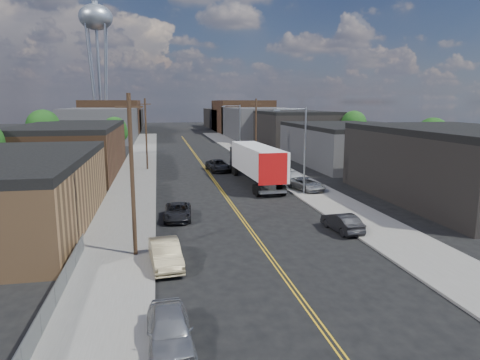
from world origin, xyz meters
name	(u,v)px	position (x,y,z in m)	size (l,w,h in m)	color
ground	(196,156)	(0.00, 60.00, 0.00)	(260.00, 260.00, 0.00)	black
centerline	(205,168)	(0.00, 45.00, 0.01)	(0.32, 120.00, 0.01)	gold
sidewalk_left	(138,170)	(-9.50, 45.00, 0.07)	(5.00, 140.00, 0.15)	slate
sidewalk_right	(269,166)	(9.50, 45.00, 0.07)	(5.00, 140.00, 0.15)	slate
warehouse_tan	(5,192)	(-18.00, 18.00, 2.80)	(12.00, 22.00, 5.60)	brown
warehouse_brown	(72,149)	(-18.00, 44.00, 3.30)	(12.00, 26.00, 6.60)	#4A301D
industrial_right_a	(460,164)	(21.99, 20.00, 3.55)	(14.00, 22.00, 7.10)	black
industrial_right_b	(345,144)	(22.00, 46.00, 3.05)	(14.00, 24.00, 6.10)	#343436
industrial_right_c	(294,129)	(22.00, 72.00, 3.80)	(14.00, 22.00, 7.60)	black
skyline_left_a	(103,125)	(-20.00, 95.00, 4.00)	(16.00, 30.00, 8.00)	#343436
skyline_right_a	(260,123)	(20.00, 95.00, 4.00)	(16.00, 30.00, 8.00)	#343436
skyline_left_b	(112,117)	(-20.00, 120.00, 5.00)	(16.00, 26.00, 10.00)	#4A301D
skyline_right_b	(241,116)	(20.00, 120.00, 5.00)	(16.00, 26.00, 10.00)	#4A301D
skyline_left_c	(118,119)	(-20.00, 140.00, 3.50)	(16.00, 40.00, 7.00)	black
skyline_right_c	(231,119)	(20.00, 140.00, 3.50)	(16.00, 40.00, 7.00)	black
water_tower	(96,22)	(-22.00, 110.00, 30.65)	(9.00, 9.00, 36.90)	gray
streetlight_near	(301,144)	(7.60, 25.00, 5.33)	(3.39, 0.25, 9.00)	gray
streetlight_far	(238,125)	(7.60, 60.00, 5.33)	(3.39, 0.25, 9.00)	gray
utility_pole_left_near	(132,175)	(-8.20, 10.00, 5.14)	(1.60, 0.26, 10.00)	black
utility_pole_left_far	(146,134)	(-8.20, 45.00, 5.14)	(1.60, 0.26, 10.00)	black
utility_pole_right	(256,131)	(8.20, 48.00, 5.14)	(1.60, 0.26, 10.00)	black
chainlink_fence	(55,297)	(-11.50, 3.50, 0.66)	(0.05, 16.00, 1.22)	slate
tree_left_mid	(44,128)	(-23.94, 55.00, 5.48)	(5.10, 5.04, 8.37)	black
tree_left_far	(115,130)	(-13.94, 62.00, 4.57)	(4.35, 4.20, 6.97)	black
tree_right_near	(433,137)	(30.06, 36.00, 4.87)	(4.60, 4.48, 7.44)	black
tree_right_far	(354,125)	(30.06, 60.00, 5.18)	(4.85, 4.76, 7.91)	black
semi_truck	(254,161)	(4.49, 32.84, 2.58)	(3.59, 17.40, 4.54)	silver
car_left_a	(170,329)	(-6.40, -0.54, 0.74)	(1.75, 4.35, 1.48)	#9D9FA2
car_left_b	(165,254)	(-6.40, 8.00, 0.77)	(1.63, 4.68, 1.54)	#938460
car_left_c	(178,212)	(-5.22, 18.11, 0.65)	(2.15, 4.66, 1.30)	black
car_right_oncoming	(342,222)	(6.60, 12.47, 0.70)	(1.47, 4.22, 1.39)	black
car_right_lot_a	(306,184)	(8.89, 26.78, 0.83)	(2.25, 4.88, 1.35)	#95979A
car_right_lot_b	(295,179)	(8.64, 30.04, 0.84)	(1.94, 4.76, 1.38)	silver
car_right_lot_c	(284,168)	(9.66, 37.73, 0.84)	(1.63, 4.04, 1.38)	black
car_ahead_truck	(218,166)	(1.50, 42.00, 0.80)	(2.65, 5.76, 1.60)	black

